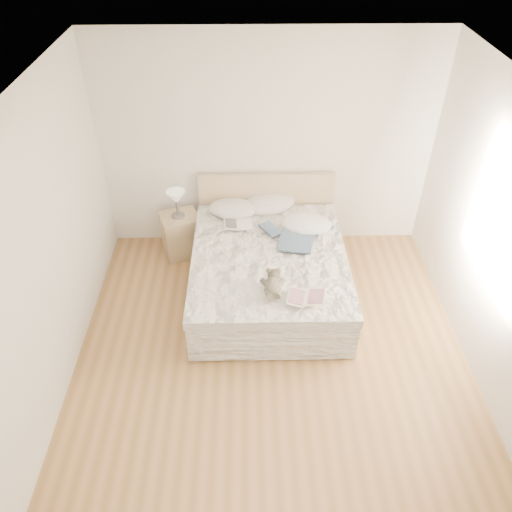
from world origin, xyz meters
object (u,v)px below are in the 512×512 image
Objects in this scene: bed at (269,269)px; teddy_bear at (273,290)px; table_lamp at (176,199)px; childrens_book at (306,297)px; photo_book at (238,224)px; nightstand at (181,234)px.

teddy_bear is at bearing -89.43° from bed.
table_lamp is (-1.10, 0.74, 0.51)m from bed.
teddy_bear is at bearing -53.10° from table_lamp.
bed is at bearing 123.91° from childrens_book.
teddy_bear is (0.01, -0.73, 0.34)m from bed.
photo_book is 0.90× the size of childrens_book.
childrens_book is at bearing -66.05° from photo_book.
bed is 6.03× the size of table_lamp.
childrens_book is (0.69, -1.27, 0.00)m from photo_book.
photo_book is 1.23m from teddy_bear.
table_lamp is at bearing 144.12° from childrens_book.
childrens_book is (1.43, -1.56, -0.19)m from table_lamp.
photo_book is at bearing 129.96° from childrens_book.
childrens_book is (1.42, -1.57, 0.35)m from nightstand.
photo_book is 1.12× the size of teddy_bear.
bed is 6.89× the size of teddy_bear.
photo_book is (0.74, -0.29, 0.35)m from nightstand.
table_lamp is at bearing 145.92° from bed.
table_lamp is 0.91× the size of childrens_book.
table_lamp is at bearing 154.25° from photo_book.
bed is 0.81m from teddy_bear.
childrens_book is 1.25× the size of teddy_bear.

